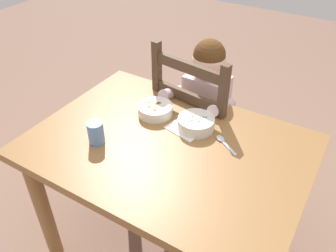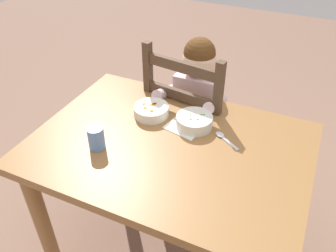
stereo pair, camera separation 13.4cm
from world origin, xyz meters
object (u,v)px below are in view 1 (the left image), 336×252
at_px(bowl_of_carrots, 155,109).
at_px(spoon, 223,141).
at_px(child_figure, 203,103).
at_px(dining_chair, 201,129).
at_px(bowl_of_peas, 196,123).
at_px(drinking_cup, 96,133).
at_px(dining_table, 168,164).

height_order(bowl_of_carrots, spoon, bowl_of_carrots).
bearing_deg(spoon, child_figure, 127.47).
distance_m(dining_chair, bowl_of_peas, 0.42).
bearing_deg(spoon, bowl_of_carrots, 175.63).
relative_size(child_figure, spoon, 7.81).
bearing_deg(drinking_cup, bowl_of_peas, 44.27).
distance_m(dining_table, bowl_of_peas, 0.21).
xyz_separation_m(dining_chair, child_figure, (0.01, -0.01, 0.18)).
bearing_deg(dining_table, bowl_of_carrots, 136.35).
height_order(child_figure, drinking_cup, child_figure).
xyz_separation_m(dining_table, drinking_cup, (-0.25, -0.14, 0.16)).
distance_m(dining_chair, child_figure, 0.18).
height_order(child_figure, spoon, child_figure).
height_order(bowl_of_carrots, drinking_cup, drinking_cup).
bearing_deg(bowl_of_peas, bowl_of_carrots, -180.00).
distance_m(dining_table, dining_chair, 0.47).
relative_size(bowl_of_carrots, drinking_cup, 1.65).
relative_size(dining_chair, spoon, 7.76).
xyz_separation_m(child_figure, spoon, (0.24, -0.32, 0.07)).
distance_m(bowl_of_carrots, spoon, 0.35).
distance_m(dining_chair, bowl_of_carrots, 0.41).
bearing_deg(drinking_cup, dining_chair, 72.13).
height_order(dining_chair, bowl_of_peas, dining_chair).
distance_m(child_figure, bowl_of_peas, 0.32).
xyz_separation_m(bowl_of_peas, bowl_of_carrots, (-0.21, -0.00, -0.00)).
relative_size(dining_table, bowl_of_carrots, 7.09).
relative_size(dining_table, spoon, 8.93).
relative_size(child_figure, bowl_of_peas, 6.19).
xyz_separation_m(dining_chair, bowl_of_peas, (0.11, -0.30, 0.27)).
xyz_separation_m(dining_chair, spoon, (0.25, -0.33, 0.25)).
distance_m(bowl_of_peas, spoon, 0.14).
distance_m(dining_table, drinking_cup, 0.33).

